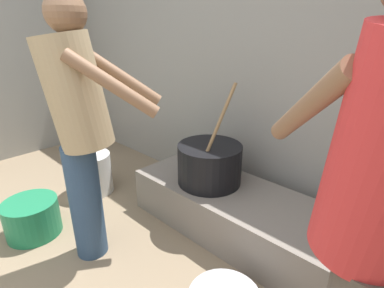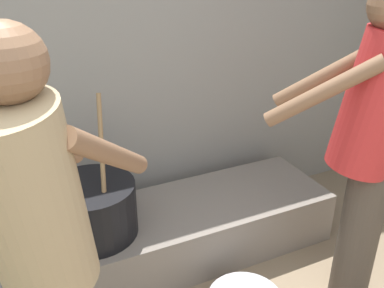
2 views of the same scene
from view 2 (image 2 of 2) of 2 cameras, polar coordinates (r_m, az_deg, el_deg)
name	(u,v)px [view 2 (image 2 of 2)]	position (r m, az deg, el deg)	size (l,w,h in m)	color
block_enclosure_rear	(56,94)	(2.61, -17.73, 6.43)	(5.19, 0.20, 1.93)	gray
hearth_ledge	(171,233)	(2.64, -2.89, -11.82)	(2.00, 0.60, 0.33)	slate
cooking_pot_main	(92,209)	(2.34, -13.19, -8.47)	(0.47, 0.47, 0.75)	black
cook_in_red_shirt	(370,139)	(2.13, 22.74, 0.67)	(0.71, 0.70, 1.64)	#4C4238
cook_in_tan_shirt	(40,249)	(1.42, -19.65, -13.10)	(0.68, 0.70, 1.60)	navy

